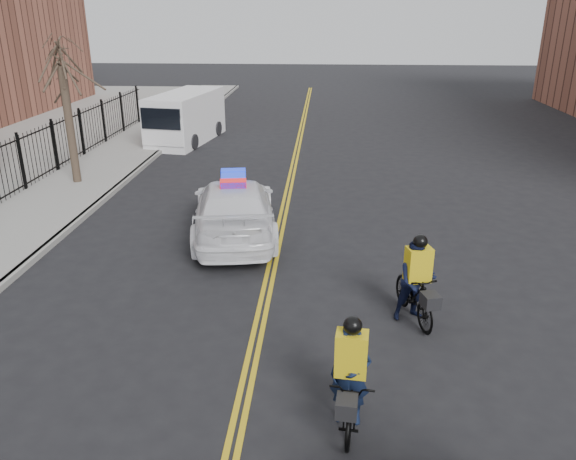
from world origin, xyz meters
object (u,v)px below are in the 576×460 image
Objects in this scene: police_cruiser at (234,208)px; cargo_van at (185,118)px; cyclist_near at (350,386)px; cyclist_far at (416,287)px.

cargo_van is at bearing -79.28° from police_cruiser.
police_cruiser is at bearing -61.12° from cargo_van.
cargo_van is 3.02× the size of cyclist_near.
cargo_van is (-4.18, 11.78, 0.33)m from police_cruiser.
cyclist_far is at bearing -52.82° from cargo_van.
cyclist_near is 3.45m from cyclist_far.
cargo_van is 3.02× the size of cyclist_far.
cyclist_far is at bearing 71.92° from cyclist_near.
cyclist_near is at bearing -60.47° from cargo_van.
cargo_van reaches higher than police_cruiser.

